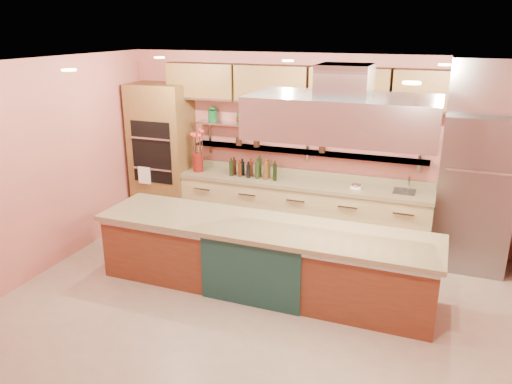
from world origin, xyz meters
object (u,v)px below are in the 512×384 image
at_px(refrigerator, 474,193).
at_px(copper_kettle, 256,120).
at_px(kitchen_scale, 356,186).
at_px(flower_vase, 198,162).
at_px(green_canister, 276,121).
at_px(island, 263,257).

distance_m(refrigerator, copper_kettle, 3.29).
xyz_separation_m(refrigerator, kitchen_scale, (-1.57, 0.01, -0.08)).
bearing_deg(flower_vase, refrigerator, -0.14).
relative_size(flower_vase, green_canister, 1.83).
bearing_deg(copper_kettle, green_canister, 0.00).
height_order(kitchen_scale, copper_kettle, copper_kettle).
distance_m(flower_vase, copper_kettle, 1.19).
relative_size(flower_vase, copper_kettle, 1.68).
xyz_separation_m(flower_vase, copper_kettle, (0.92, 0.22, 0.71)).
bearing_deg(refrigerator, kitchen_scale, 179.64).
xyz_separation_m(island, kitchen_scale, (0.84, 1.64, 0.54)).
bearing_deg(island, refrigerator, 34.36).
bearing_deg(kitchen_scale, green_canister, 156.57).
distance_m(refrigerator, green_canister, 2.99).
bearing_deg(kitchen_scale, island, -130.97).
relative_size(refrigerator, flower_vase, 7.12).
distance_m(flower_vase, green_canister, 1.46).
bearing_deg(island, flower_vase, 136.68).
relative_size(flower_vase, kitchen_scale, 2.04).
xyz_separation_m(flower_vase, kitchen_scale, (2.56, 0.00, -0.11)).
bearing_deg(green_canister, kitchen_scale, -9.54).
height_order(flower_vase, green_canister, green_canister).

